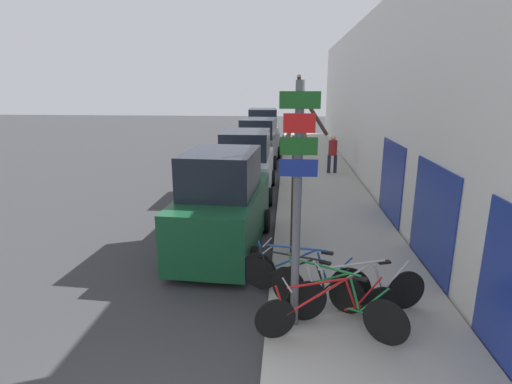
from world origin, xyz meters
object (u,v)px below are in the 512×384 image
object	(u,v)px
bicycle_0	(329,308)
parked_car_2	(259,143)
bicycle_3	(302,281)
pedestrian_near	(333,151)
signpost	(297,201)
parked_car_1	(247,166)
bicycle_4	(303,275)
bicycle_2	(357,292)
bicycle_1	(333,300)
parked_car_3	(263,131)
street_tree	(297,178)
parked_car_0	(223,206)

from	to	relation	value
bicycle_0	parked_car_2	world-z (taller)	parked_car_2
bicycle_3	pedestrian_near	bearing A→B (deg)	16.28
signpost	bicycle_3	bearing A→B (deg)	79.48
pedestrian_near	parked_car_1	bearing A→B (deg)	-145.71
bicycle_3	bicycle_4	world-z (taller)	bicycle_4
bicycle_2	parked_car_2	xyz separation A→B (m)	(-2.64, 13.97, 0.48)
bicycle_1	parked_car_3	xyz separation A→B (m)	(-2.37, 19.54, 0.56)
bicycle_2	parked_car_3	world-z (taller)	parked_car_3
bicycle_3	street_tree	size ratio (longest dim) A/B	0.53
parked_car_0	pedestrian_near	xyz separation A→B (m)	(3.43, 8.40, 0.02)
bicycle_1	parked_car_2	xyz separation A→B (m)	(-2.22, 14.25, 0.48)
signpost	bicycle_4	distance (m)	1.87
parked_car_1	parked_car_2	size ratio (longest dim) A/B	0.96
bicycle_1	bicycle_3	size ratio (longest dim) A/B	0.97
bicycle_0	bicycle_4	size ratio (longest dim) A/B	0.98
parked_car_3	bicycle_4	bearing A→B (deg)	-87.41
bicycle_1	parked_car_1	world-z (taller)	parked_car_1
bicycle_4	street_tree	bearing A→B (deg)	19.56
bicycle_2	parked_car_3	xyz separation A→B (m)	(-2.78, 19.26, 0.56)
bicycle_4	parked_car_1	world-z (taller)	parked_car_1
bicycle_2	bicycle_0	bearing A→B (deg)	118.35
bicycle_2	bicycle_4	bearing A→B (deg)	42.99
bicycle_1	bicycle_2	distance (m)	0.50
bicycle_4	parked_car_3	xyz separation A→B (m)	(-1.91, 18.73, 0.56)
pedestrian_near	street_tree	bearing A→B (deg)	-111.17
parked_car_2	bicycle_4	bearing A→B (deg)	-79.84
bicycle_3	parked_car_2	bearing A→B (deg)	32.19
parked_car_2	bicycle_0	bearing A→B (deg)	-78.92
bicycle_4	parked_car_1	bearing A→B (deg)	30.24
street_tree	signpost	bearing A→B (deg)	-91.32
bicycle_3	pedestrian_near	size ratio (longest dim) A/B	1.26
bicycle_3	parked_car_1	distance (m)	7.80
parked_car_2	parked_car_3	distance (m)	5.29
bicycle_2	parked_car_1	xyz separation A→B (m)	(-2.64, 7.96, 0.49)
bicycle_4	parked_car_0	world-z (taller)	parked_car_0
bicycle_2	bicycle_4	xyz separation A→B (m)	(-0.87, 0.53, 0.00)
bicycle_1	parked_car_1	size ratio (longest dim) A/B	0.44
parked_car_2	parked_car_3	bearing A→B (deg)	94.23
signpost	bicycle_3	world-z (taller)	signpost
bicycle_0	parked_car_3	world-z (taller)	parked_car_3
bicycle_2	parked_car_3	size ratio (longest dim) A/B	0.49
signpost	pedestrian_near	bearing A→B (deg)	81.28
bicycle_1	parked_car_2	bearing A→B (deg)	43.22
parked_car_0	street_tree	size ratio (longest dim) A/B	1.09
bicycle_0	parked_car_0	bearing A→B (deg)	15.26
bicycle_1	bicycle_4	distance (m)	0.93
bicycle_4	parked_car_3	size ratio (longest dim) A/B	0.47
bicycle_2	parked_car_0	bearing A→B (deg)	26.91
signpost	parked_car_0	bearing A→B (deg)	116.75
bicycle_0	parked_car_2	size ratio (longest dim) A/B	0.47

